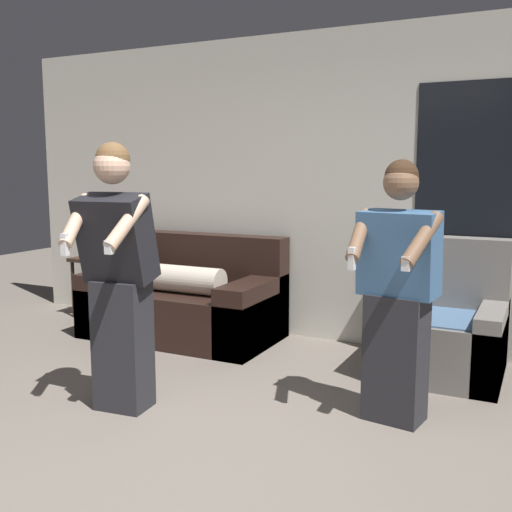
% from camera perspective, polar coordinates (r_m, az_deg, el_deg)
% --- Properties ---
extents(ground_plane, '(14.00, 14.00, 0.00)m').
position_cam_1_polar(ground_plane, '(3.18, -11.08, -20.60)').
color(ground_plane, slate).
extents(wall_back, '(6.63, 0.07, 2.70)m').
position_cam_1_polar(wall_back, '(5.29, 7.56, 6.37)').
color(wall_back, beige).
rests_on(wall_back, ground_plane).
extents(couch, '(1.72, 0.93, 0.92)m').
position_cam_1_polar(couch, '(5.53, -6.82, -4.35)').
color(couch, black).
rests_on(couch, ground_plane).
extents(armchair, '(0.89, 0.87, 1.00)m').
position_cam_1_polar(armchair, '(4.75, 17.30, -6.80)').
color(armchair, slate).
rests_on(armchair, ground_plane).
extents(side_table, '(0.41, 0.39, 0.77)m').
position_cam_1_polar(side_table, '(6.43, -15.08, -1.10)').
color(side_table, '#332319').
rests_on(side_table, ground_plane).
extents(person_left, '(0.49, 0.53, 1.69)m').
position_cam_1_polar(person_left, '(3.82, -12.98, -2.03)').
color(person_left, '#28282D').
rests_on(person_left, ground_plane).
extents(person_right, '(0.51, 0.51, 1.58)m').
position_cam_1_polar(person_right, '(3.67, 13.30, -3.57)').
color(person_right, '#28282D').
rests_on(person_right, ground_plane).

